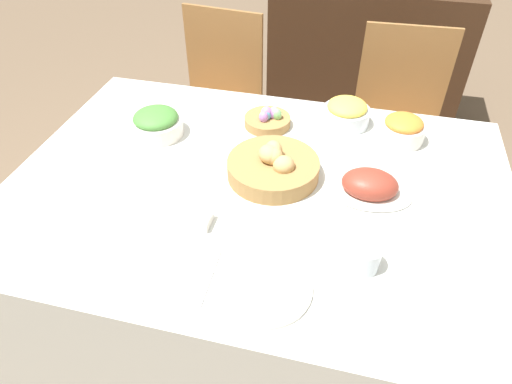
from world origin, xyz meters
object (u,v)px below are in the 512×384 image
object	(u,v)px
sideboard	(366,53)
egg_basket	(268,119)
green_salad_bowl	(156,123)
dinner_plate	(265,288)
chair_far_left	(216,100)
bread_basket	(273,167)
knife	(322,300)
butter_dish	(193,219)
chair_far_right	(397,122)
carrot_bowl	(403,129)
drinking_cup	(365,257)
pineapple_bowl	(346,113)
ham_platter	(370,186)
spoon	(335,302)
fork	(210,277)

from	to	relation	value
sideboard	egg_basket	world-z (taller)	sideboard
green_salad_bowl	dinner_plate	size ratio (longest dim) A/B	0.79
sideboard	egg_basket	bearing A→B (deg)	-101.92
chair_far_left	sideboard	size ratio (longest dim) A/B	0.76
bread_basket	knife	size ratio (longest dim) A/B	1.59
knife	butter_dish	xyz separation A→B (m)	(-0.40, 0.18, 0.01)
chair_far_right	bread_basket	xyz separation A→B (m)	(-0.43, -0.86, 0.29)
dinner_plate	sideboard	bearing A→B (deg)	85.94
carrot_bowl	knife	bearing A→B (deg)	-103.31
chair_far_left	knife	bearing A→B (deg)	-54.89
carrot_bowl	drinking_cup	xyz separation A→B (m)	(-0.09, -0.62, -0.01)
green_salad_bowl	dinner_plate	world-z (taller)	green_salad_bowl
chair_far_left	dinner_plate	xyz separation A→B (m)	(0.56, -1.31, 0.26)
bread_basket	egg_basket	world-z (taller)	bread_basket
sideboard	green_salad_bowl	size ratio (longest dim) A/B	6.51
bread_basket	sideboard	bearing A→B (deg)	82.55
sideboard	pineapple_bowl	size ratio (longest dim) A/B	7.07
chair_far_right	butter_dish	xyz separation A→B (m)	(-0.61, -1.13, 0.27)
knife	drinking_cup	world-z (taller)	drinking_cup
chair_far_left	dinner_plate	bearing A→B (deg)	-60.01
sideboard	pineapple_bowl	bearing A→B (deg)	-91.60
ham_platter	spoon	distance (m)	0.44
sideboard	dinner_plate	xyz separation A→B (m)	(-0.16, -2.25, 0.33)
spoon	sideboard	bearing A→B (deg)	92.18
knife	spoon	bearing A→B (deg)	-1.82
egg_basket	green_salad_bowl	bearing A→B (deg)	-158.12
carrot_bowl	fork	size ratio (longest dim) A/B	0.84
fork	pineapple_bowl	bearing A→B (deg)	70.39
sideboard	spoon	xyz separation A→B (m)	(0.01, -2.25, 0.33)
chair_far_right	egg_basket	xyz separation A→B (m)	(-0.51, -0.57, 0.28)
chair_far_right	fork	distance (m)	1.42
fork	knife	world-z (taller)	same
egg_basket	sideboard	bearing A→B (deg)	78.08
butter_dish	green_salad_bowl	bearing A→B (deg)	124.72
chair_far_right	knife	bearing A→B (deg)	-101.71
egg_basket	butter_dish	size ratio (longest dim) A/B	1.59
green_salad_bowl	egg_basket	bearing A→B (deg)	21.88
ham_platter	butter_dish	world-z (taller)	ham_platter
egg_basket	knife	distance (m)	0.80
sideboard	butter_dish	bearing A→B (deg)	-101.31
drinking_cup	knife	bearing A→B (deg)	-124.00
green_salad_bowl	fork	world-z (taller)	green_salad_bowl
ham_platter	spoon	world-z (taller)	ham_platter
ham_platter	fork	size ratio (longest dim) A/B	1.44
ham_platter	drinking_cup	bearing A→B (deg)	-89.24
pineapple_bowl	spoon	size ratio (longest dim) A/B	0.93
chair_far_left	dinner_plate	world-z (taller)	chair_far_left
sideboard	bread_basket	xyz separation A→B (m)	(-0.24, -1.80, 0.37)
sideboard	fork	xyz separation A→B (m)	(-0.30, -2.25, 0.33)
pineapple_bowl	knife	bearing A→B (deg)	-88.31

